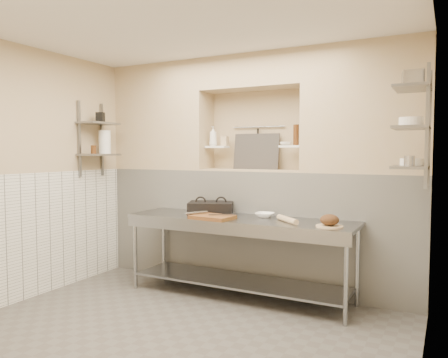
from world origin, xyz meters
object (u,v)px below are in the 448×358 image
Objects in this scene: jug_left at (105,142)px; rolling_pin at (287,220)px; panini_press at (211,208)px; cutting_board at (212,217)px; prep_table at (239,241)px; bowl_alcove at (285,144)px; mixing_bowl at (265,215)px; bread_loaf at (330,220)px; bottle_soap at (213,136)px.

rolling_pin is at bearing -0.36° from jug_left.
rolling_pin is at bearing -33.86° from panini_press.
jug_left is (-2.50, 0.02, 0.83)m from rolling_pin.
panini_press is 1.40× the size of cutting_board.
bowl_alcove reaches higher than prep_table.
cutting_board is at bearing -140.41° from mixing_bowl.
cutting_board is 2.42× the size of bread_loaf.
prep_table is 2.22m from jug_left.
bottle_soap is at bearing 91.84° from panini_press.
prep_table is 6.58× the size of rolling_pin.
jug_left is (-1.30, -0.56, -0.07)m from bottle_soap.
prep_table is 5.81× the size of cutting_board.
mixing_bowl is 1.60× the size of bowl_alcove.
bowl_alcove is (-0.69, 0.66, 0.76)m from bread_loaf.
jug_left is at bearing 174.26° from cutting_board.
bowl_alcove is 0.44× the size of jug_left.
mixing_bowl is 0.89m from bowl_alcove.
bowl_alcove is at bearing 111.76° from rolling_pin.
panini_press is 3.38× the size of bread_loaf.
bottle_soap reaches higher than rolling_pin.
mixing_bowl is at bearing -20.18° from panini_press.
panini_press reaches higher than cutting_board.
rolling_pin is (0.58, -0.04, 0.29)m from prep_table.
bread_loaf is at bearing -20.95° from mixing_bowl.
rolling_pin is at bearing -25.71° from bottle_soap.
bottle_soap is (-0.39, 0.73, 0.92)m from cutting_board.
prep_table is 12.19× the size of mixing_bowl.
bottle_soap is (-1.20, 0.58, 0.91)m from rolling_pin.
mixing_bowl is at bearing 39.59° from cutting_board.
cutting_board reaches higher than prep_table.
panini_press is at bearing 161.34° from prep_table.
bottle_soap is 0.97m from bowl_alcove.
cutting_board is 1.24m from bowl_alcove.
panini_press is at bearing 121.54° from cutting_board.
cutting_board is at bearing -169.18° from rolling_pin.
cutting_board is 1.90m from jug_left.
prep_table is 1.27m from bowl_alcove.
bread_loaf is at bearing -33.64° from panini_press.
mixing_bowl is at bearing -107.87° from bowl_alcove.
panini_press is at bearing 169.54° from bread_loaf.
prep_table is at bearing -142.24° from mixing_bowl.
panini_press is 2.08× the size of jug_left.
rolling_pin is 1.58× the size of bottle_soap.
prep_table is 14.05× the size of bread_loaf.
bread_loaf is at bearing -6.86° from prep_table.
prep_table is 0.41m from mixing_bowl.
bread_loaf is at bearing 3.31° from cutting_board.
jug_left reaches higher than mixing_bowl.
bowl_alcove is (0.97, 0.00, -0.10)m from bottle_soap.
jug_left is at bearing -179.14° from prep_table.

